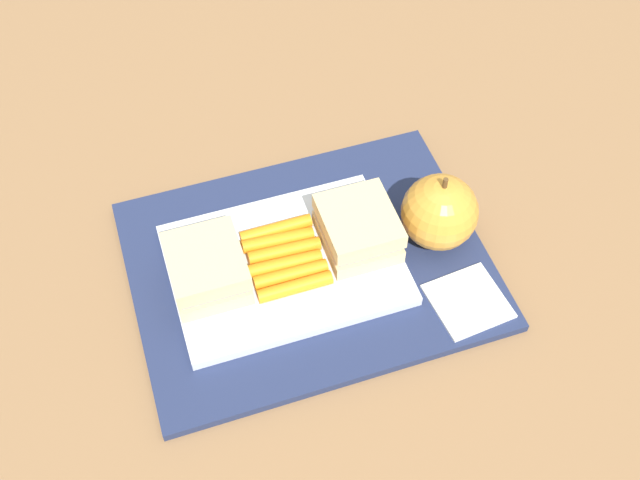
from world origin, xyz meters
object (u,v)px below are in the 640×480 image
at_px(carrot_sticks_bundle, 285,257).
at_px(apple, 439,212).
at_px(food_tray, 285,265).
at_px(sandwich_half_right, 358,229).
at_px(paper_napkin, 468,301).
at_px(sandwich_half_left, 207,269).

distance_m(carrot_sticks_bundle, apple, 0.16).
bearing_deg(food_tray, carrot_sticks_bundle, -17.53).
bearing_deg(carrot_sticks_bundle, food_tray, 162.47).
distance_m(sandwich_half_right, paper_napkin, 0.13).
height_order(sandwich_half_right, paper_napkin, sandwich_half_right).
height_order(food_tray, sandwich_half_left, sandwich_half_left).
distance_m(sandwich_half_right, carrot_sticks_bundle, 0.08).
bearing_deg(sandwich_half_right, paper_napkin, -49.53).
bearing_deg(carrot_sticks_bundle, sandwich_half_left, 179.97).
bearing_deg(paper_napkin, sandwich_half_left, 158.01).
bearing_deg(sandwich_half_left, carrot_sticks_bundle, -0.03).
relative_size(carrot_sticks_bundle, paper_napkin, 1.26).
height_order(food_tray, sandwich_half_right, sandwich_half_right).
xyz_separation_m(sandwich_half_left, apple, (0.24, -0.01, 0.01)).
xyz_separation_m(sandwich_half_right, paper_napkin, (0.08, -0.10, -0.03)).
distance_m(food_tray, carrot_sticks_bundle, 0.01).
relative_size(sandwich_half_right, carrot_sticks_bundle, 0.91).
xyz_separation_m(food_tray, sandwich_half_right, (0.08, 0.00, 0.03)).
distance_m(carrot_sticks_bundle, paper_napkin, 0.19).
xyz_separation_m(food_tray, apple, (0.16, -0.01, 0.03)).
bearing_deg(sandwich_half_left, apple, -2.38).
bearing_deg(sandwich_half_left, paper_napkin, -21.99).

